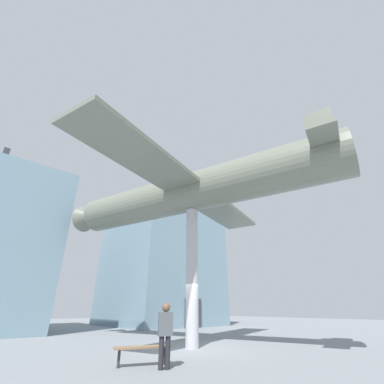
% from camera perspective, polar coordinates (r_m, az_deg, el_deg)
% --- Properties ---
extents(ground_plane, '(80.00, 80.00, 0.00)m').
position_cam_1_polar(ground_plane, '(12.36, 0.00, -31.44)').
color(ground_plane, gray).
extents(glass_pavilion_right, '(9.50, 11.07, 11.29)m').
position_cam_1_polar(glass_pavilion_right, '(29.20, -7.17, -16.71)').
color(glass_pavilion_right, '#7593A3').
rests_on(glass_pavilion_right, ground_plane).
extents(support_pylon_central, '(0.57, 0.57, 6.07)m').
position_cam_1_polar(support_pylon_central, '(12.37, 0.00, -17.35)').
color(support_pylon_central, '#B7B7BC').
rests_on(support_pylon_central, ground_plane).
extents(suspended_airplane, '(14.26, 16.01, 3.40)m').
position_cam_1_polar(suspended_airplane, '(13.66, -1.25, -0.28)').
color(suspended_airplane, slate).
rests_on(suspended_airplane, support_pylon_central).
extents(visitor_person, '(0.46, 0.37, 1.66)m').
position_cam_1_polar(visitor_person, '(8.29, -5.96, -28.17)').
color(visitor_person, '#232328').
rests_on(visitor_person, ground_plane).
extents(plaza_bench, '(1.67, 0.94, 0.50)m').
position_cam_1_polar(plaza_bench, '(8.86, -10.92, -30.99)').
color(plaza_bench, '#846647').
rests_on(plaza_bench, ground_plane).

